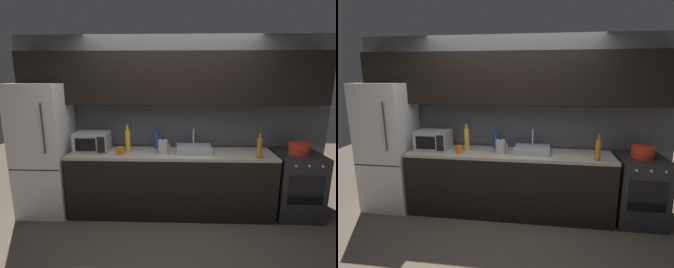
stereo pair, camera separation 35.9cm
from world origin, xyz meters
The scene contains 13 objects.
ground_plane centered at (0.00, 0.00, 0.00)m, with size 10.00×10.00×0.00m, color #4C4238.
back_wall centered at (0.00, 1.20, 1.55)m, with size 4.54×0.44×2.50m.
counter_run centered at (0.00, 0.90, 0.45)m, with size 2.80×0.60×0.90m.
refrigerator centered at (-1.78, 0.90, 0.92)m, with size 0.68×0.69×1.84m.
oven_range centered at (1.74, 0.90, 0.45)m, with size 0.60×0.62×0.90m.
microwave centered at (-1.10, 0.92, 1.04)m, with size 0.46×0.35×0.27m.
sink_basin centered at (0.31, 0.93, 0.94)m, with size 0.48×0.38×0.30m.
kettle centered at (-0.11, 0.84, 0.99)m, with size 0.17×0.13×0.21m.
wine_bottle_yellow centered at (-0.60, 0.90, 1.06)m, with size 0.07×0.07×0.38m.
wine_bottle_amber centered at (1.13, 0.69, 1.04)m, with size 0.06×0.06×0.33m.
wine_bottle_blue centered at (-0.22, 1.08, 1.03)m, with size 0.08×0.08×0.32m.
mug_orange centered at (-0.68, 0.76, 0.95)m, with size 0.08×0.08×0.10m, color orange.
cooking_pot centered at (1.74, 0.90, 0.98)m, with size 0.28×0.28×0.15m.
Camera 1 is at (0.08, -2.61, 1.94)m, focal length 28.24 mm.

